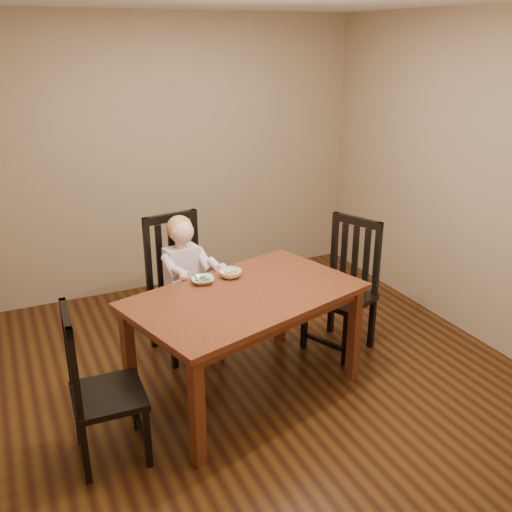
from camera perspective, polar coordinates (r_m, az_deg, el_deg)
name	(u,v)px	position (r m, az deg, el deg)	size (l,w,h in m)	color
room	(254,208)	(3.99, -0.19, 4.84)	(4.01, 4.01, 2.71)	#42280E
dining_table	(246,305)	(4.02, -1.05, -4.94)	(1.80, 1.36, 0.80)	#4D2312
chair_child	(181,287)	(4.71, -7.47, -3.13)	(0.56, 0.54, 1.14)	black
chair_left	(98,389)	(3.63, -15.48, -12.72)	(0.44, 0.46, 1.03)	black
chair_right	(344,288)	(4.76, 8.79, -3.17)	(0.61, 0.62, 1.11)	black
toddler	(184,272)	(4.60, -7.24, -1.59)	(0.36, 0.45, 0.61)	silver
bowl_peas	(203,280)	(4.15, -5.36, -2.43)	(0.16, 0.16, 0.04)	white
bowl_veg	(230,274)	(4.23, -2.57, -1.77)	(0.17, 0.17, 0.05)	white
fork	(200,279)	(4.10, -5.65, -2.35)	(0.09, 0.10, 0.05)	silver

